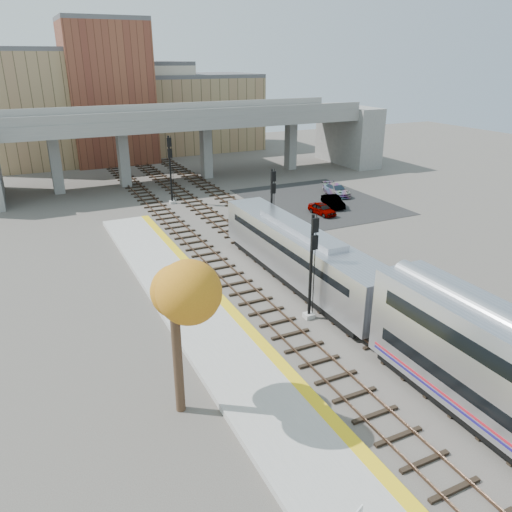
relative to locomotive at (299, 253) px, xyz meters
name	(u,v)px	position (x,y,z in m)	size (l,w,h in m)	color
ground	(374,354)	(-1.00, -10.06, -2.28)	(160.00, 160.00, 0.00)	#47423D
platform	(257,387)	(-8.25, -10.06, -2.10)	(4.50, 60.00, 0.35)	#9E9E99
yellow_strip	(290,374)	(-6.35, -10.06, -1.92)	(0.70, 60.00, 0.01)	yellow
tracks	(282,270)	(-0.07, 2.44, -2.20)	(10.70, 95.00, 0.25)	black
overpass	(191,135)	(3.92, 34.94, 3.53)	(54.00, 12.00, 9.50)	slate
buildings_far	(125,106)	(0.26, 56.51, 5.60)	(43.00, 21.00, 20.60)	#8F7A53
parking_lot	(317,201)	(13.00, 17.94, -2.26)	(14.00, 18.00, 0.04)	black
locomotive	(299,253)	(0.00, 0.00, 0.00)	(3.02, 19.05, 4.10)	#A8AAB2
signal_mast_near	(311,270)	(-2.10, -4.97, 1.05)	(0.60, 0.64, 6.81)	#9E9E99
signal_mast_mid	(272,209)	(2.00, 8.12, 0.91)	(0.60, 0.64, 6.60)	#9E9E99
signal_mast_far	(170,170)	(-2.10, 24.32, 1.51)	(0.60, 0.64, 7.47)	#9E9E99
tree	(174,303)	(-12.09, -9.87, 3.32)	(3.60, 3.60, 7.54)	#382619
car_a	(322,209)	(10.65, 13.39, -1.64)	(1.41, 3.50, 1.19)	#99999E
car_b	(333,201)	(13.26, 15.25, -1.61)	(1.33, 3.82, 1.26)	#99999E
car_c	(337,190)	(16.40, 19.19, -1.58)	(1.84, 4.53, 1.31)	#99999E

